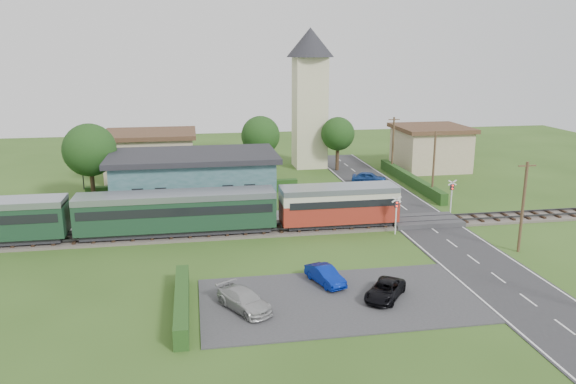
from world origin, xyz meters
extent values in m
plane|color=#2D4C19|center=(0.00, 0.00, 0.00)|extent=(120.00, 120.00, 0.00)
cube|color=#4C443D|center=(0.00, 2.00, 0.10)|extent=(76.00, 3.20, 0.20)
cube|color=#3F3F47|center=(0.00, 1.28, 0.42)|extent=(76.00, 0.08, 0.15)
cube|color=#3F3F47|center=(0.00, 2.72, 0.42)|extent=(76.00, 0.08, 0.15)
cube|color=#28282B|center=(10.00, 0.00, 0.03)|extent=(6.00, 70.00, 0.05)
cube|color=#333335|center=(-1.50, -12.00, 0.04)|extent=(17.00, 9.00, 0.08)
cube|color=#333335|center=(10.00, 2.00, 0.23)|extent=(6.20, 3.40, 0.45)
cube|color=gray|center=(-10.00, 5.20, 0.23)|extent=(30.00, 3.00, 0.45)
cube|color=beige|center=(-18.00, 5.20, 1.65)|extent=(2.00, 2.00, 2.40)
cube|color=#232328|center=(-18.00, 5.20, 2.93)|extent=(2.30, 2.30, 0.15)
cube|color=#2B5758|center=(-10.00, 11.00, 2.40)|extent=(15.00, 8.00, 4.80)
cube|color=#232328|center=(-10.00, 11.00, 5.05)|extent=(16.00, 9.00, 0.50)
cube|color=#232328|center=(-10.00, 7.06, 1.10)|extent=(1.20, 0.12, 2.20)
cube|color=black|center=(-15.00, 7.06, 2.40)|extent=(1.00, 0.12, 1.20)
cube|color=black|center=(-13.00, 7.06, 2.40)|extent=(1.00, 0.12, 1.20)
cube|color=black|center=(-7.00, 7.06, 2.40)|extent=(1.00, 0.12, 1.20)
cube|color=black|center=(-5.00, 7.06, 2.40)|extent=(1.00, 0.12, 1.20)
cube|color=#232328|center=(2.12, 2.00, 0.59)|extent=(9.00, 2.20, 0.50)
cube|color=maroon|center=(2.12, 2.00, 1.59)|extent=(10.00, 2.80, 1.80)
cube|color=beige|center=(2.12, 2.00, 2.84)|extent=(10.00, 2.82, 0.90)
cube|color=black|center=(2.12, 2.00, 2.49)|extent=(9.00, 2.88, 0.60)
cube|color=#89919E|center=(2.12, 2.00, 3.49)|extent=(10.00, 2.90, 0.45)
cube|color=#232328|center=(-11.48, 2.00, 0.59)|extent=(15.20, 2.20, 0.50)
cube|color=#173522|center=(-11.48, 2.00, 2.09)|extent=(16.00, 2.80, 2.60)
cube|color=black|center=(-11.48, 2.00, 2.49)|extent=(15.40, 2.86, 0.70)
cube|color=#89919E|center=(-11.48, 2.00, 3.49)|extent=(16.00, 2.90, 0.50)
cube|color=beige|center=(5.00, 28.00, 7.00)|extent=(4.00, 4.00, 14.00)
cone|color=#232328|center=(5.00, 28.00, 15.80)|extent=(6.00, 6.00, 3.60)
cube|color=tan|center=(-15.00, 25.00, 2.50)|extent=(10.00, 8.00, 5.00)
cube|color=#472D1E|center=(-15.00, 25.00, 5.25)|extent=(10.80, 8.80, 0.50)
cube|color=tan|center=(20.00, 24.00, 2.50)|extent=(8.00, 8.00, 5.00)
cube|color=#472D1E|center=(20.00, 24.00, 5.25)|extent=(8.80, 8.80, 0.50)
cube|color=#193814|center=(-11.00, -12.00, 0.60)|extent=(0.80, 9.00, 1.20)
cube|color=#193814|center=(14.20, 16.00, 0.60)|extent=(0.80, 18.00, 1.20)
cube|color=#193814|center=(-10.00, 15.50, 0.65)|extent=(22.00, 0.80, 1.30)
cylinder|color=#332316|center=(-20.00, 14.00, 2.06)|extent=(0.44, 0.44, 4.12)
sphere|color=#143311|center=(-20.00, 14.00, 5.40)|extent=(5.20, 5.20, 5.20)
cylinder|color=#332316|center=(-2.00, 23.00, 1.93)|extent=(0.44, 0.44, 3.85)
sphere|color=#143311|center=(-2.00, 23.00, 5.04)|extent=(4.60, 4.60, 4.60)
cylinder|color=#332316|center=(8.00, 25.00, 1.79)|extent=(0.44, 0.44, 3.58)
sphere|color=#143311|center=(8.00, 25.00, 4.68)|extent=(4.20, 4.20, 4.20)
cylinder|color=#473321|center=(14.20, -6.00, 3.50)|extent=(0.22, 0.22, 7.00)
cube|color=#473321|center=(14.20, -6.00, 6.70)|extent=(1.40, 0.10, 0.10)
cylinder|color=#473321|center=(14.20, 10.00, 3.50)|extent=(0.22, 0.22, 7.00)
cube|color=#473321|center=(14.20, 10.00, 6.70)|extent=(1.40, 0.10, 0.10)
cylinder|color=#473321|center=(14.20, 22.00, 3.50)|extent=(0.22, 0.22, 7.00)
cube|color=#473321|center=(14.20, 22.00, 6.70)|extent=(1.40, 0.10, 0.10)
cylinder|color=silver|center=(6.40, -0.40, 1.50)|extent=(0.12, 0.12, 3.00)
cube|color=#232328|center=(6.40, -0.40, 2.60)|extent=(0.35, 0.18, 0.55)
sphere|color=#FF190C|center=(6.40, -0.52, 2.75)|extent=(0.14, 0.14, 0.14)
sphere|color=#FF190C|center=(6.40, -0.52, 2.45)|extent=(0.14, 0.14, 0.14)
cube|color=silver|center=(6.40, -0.40, 3.00)|extent=(0.84, 0.05, 0.55)
cube|color=silver|center=(6.40, -0.40, 3.00)|extent=(0.84, 0.05, 0.55)
cylinder|color=silver|center=(13.60, 4.40, 1.50)|extent=(0.12, 0.12, 3.00)
cube|color=#232328|center=(13.60, 4.40, 2.60)|extent=(0.35, 0.18, 0.55)
sphere|color=#FF190C|center=(13.60, 4.28, 2.75)|extent=(0.14, 0.14, 0.14)
sphere|color=#FF190C|center=(13.60, 4.28, 2.45)|extent=(0.14, 0.14, 0.14)
cube|color=silver|center=(13.60, 4.40, 3.00)|extent=(0.84, 0.05, 0.55)
cube|color=silver|center=(13.60, 4.40, 3.00)|extent=(0.84, 0.05, 0.55)
cylinder|color=#3F3F47|center=(-22.00, 20.00, 2.50)|extent=(0.14, 0.14, 5.00)
sphere|color=orange|center=(-22.00, 20.00, 5.00)|extent=(0.30, 0.30, 0.30)
cylinder|color=#3F3F47|center=(16.00, 27.00, 2.50)|extent=(0.14, 0.14, 5.00)
sphere|color=orange|center=(16.00, 27.00, 5.00)|extent=(0.30, 0.30, 0.30)
imported|color=navy|center=(9.77, 17.28, 0.72)|extent=(4.22, 2.93, 1.33)
imported|color=navy|center=(-1.78, -9.50, 0.65)|extent=(2.28, 3.69, 1.15)
imported|color=#A7A7A7|center=(-7.37, -12.38, 0.68)|extent=(3.52, 4.43, 1.20)
imported|color=black|center=(1.35, -12.30, 0.60)|extent=(3.65, 4.03, 1.04)
imported|color=gray|center=(-4.23, 4.88, 1.39)|extent=(0.81, 0.69, 1.89)
imported|color=gray|center=(-15.50, 5.05, 1.20)|extent=(0.77, 0.87, 1.49)
camera|label=1|loc=(-9.97, -42.82, 15.07)|focal=35.00mm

